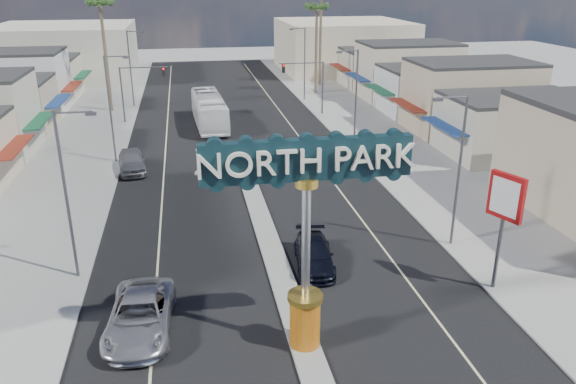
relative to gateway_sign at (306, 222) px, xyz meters
name	(u,v)px	position (x,y,z in m)	size (l,w,h in m)	color
ground	(239,156)	(0.00, 28.02, -5.93)	(160.00, 160.00, 0.00)	gray
road	(239,155)	(0.00, 28.02, -5.92)	(20.00, 120.00, 0.01)	black
median_island	(265,229)	(0.00, 12.02, -5.85)	(1.30, 30.00, 0.16)	gray
sidewalk_left	(75,164)	(-14.00, 28.02, -5.87)	(8.00, 120.00, 0.12)	gray
sidewalk_right	(389,147)	(14.00, 28.02, -5.87)	(8.00, 120.00, 0.12)	gray
storefront_row_right	(434,86)	(24.00, 41.02, -2.93)	(12.00, 42.00, 6.00)	#B7B29E
backdrop_far_left	(66,52)	(-22.00, 73.02, -1.93)	(20.00, 20.00, 8.00)	#B7B29E
backdrop_far_right	(343,46)	(22.00, 73.02, -1.93)	(20.00, 20.00, 8.00)	beige
gateway_sign	(306,222)	(0.00, 0.00, 0.00)	(8.20, 1.50, 9.15)	#D14E10
traffic_signal_left	(139,83)	(-9.18, 42.02, -1.65)	(5.09, 0.45, 6.00)	#47474C
traffic_signal_right	(307,78)	(9.18, 42.02, -1.65)	(5.09, 0.45, 6.00)	#47474C
streetlight_l_near	(68,188)	(-10.43, 8.02, -0.86)	(2.03, 0.22, 9.00)	#47474C
streetlight_l_mid	(112,104)	(-10.43, 28.02, -0.86)	(2.03, 0.22, 9.00)	#47474C
streetlight_l_far	(131,65)	(-10.43, 50.02, -0.86)	(2.03, 0.22, 9.00)	#47474C
streetlight_r_near	(457,164)	(10.43, 8.02, -0.86)	(2.03, 0.22, 9.00)	#47474C
streetlight_r_mid	(354,95)	(10.43, 28.02, -0.86)	(2.03, 0.22, 9.00)	#47474C
streetlight_r_far	(303,60)	(10.43, 50.02, -0.86)	(2.03, 0.22, 9.00)	#47474C
palm_left_far	(100,9)	(-13.00, 48.02, 5.57)	(2.60, 2.60, 13.10)	brown
palm_right_mid	(317,12)	(13.00, 54.02, 4.67)	(2.60, 2.60, 12.10)	brown
suv_left	(140,315)	(-7.01, 2.46, -5.10)	(2.76, 5.99, 1.66)	#B1B0B5
suv_right	(314,255)	(2.00, 6.95, -5.21)	(2.00, 4.92, 1.43)	black
car_parked_left	(132,161)	(-9.00, 25.32, -5.04)	(2.10, 5.22, 1.78)	slate
car_parked_right	(341,158)	(8.16, 23.60, -5.24)	(1.46, 4.19, 1.38)	silver
city_bus	(209,110)	(-2.00, 39.24, -4.25)	(2.83, 12.08, 3.37)	white
bank_pylon_sign	(505,203)	(10.49, 2.99, -1.20)	(0.95, 1.85, 6.10)	#47474C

